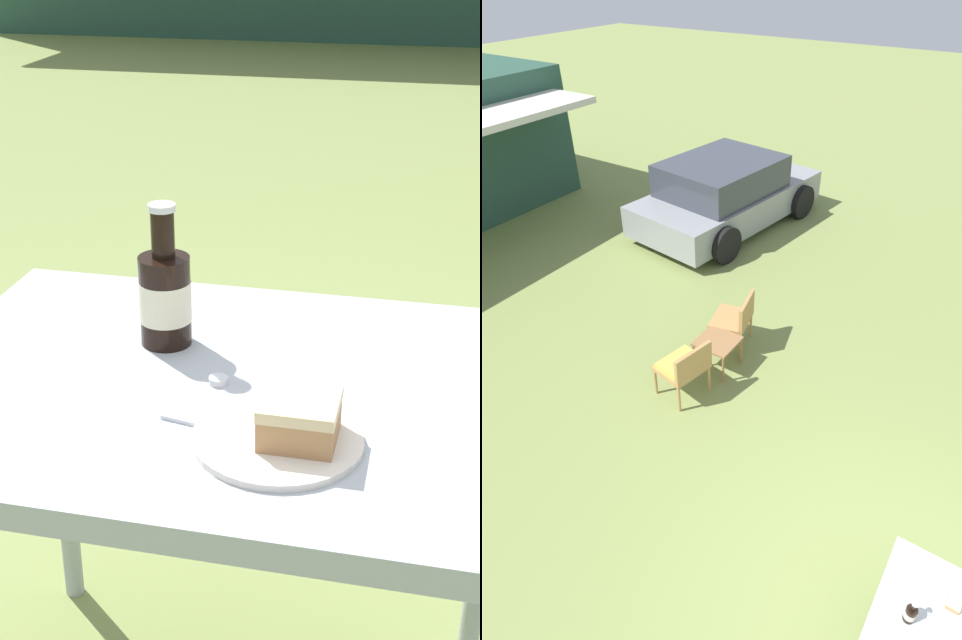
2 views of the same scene
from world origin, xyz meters
TOP-DOWN VIEW (x-y plane):
  - parked_car at (5.78, 5.34)m, footprint 4.16×2.51m
  - wicker_chair_cushioned at (1.42, 3.19)m, footprint 0.65×0.60m
  - wicker_chair_plain at (2.60, 3.17)m, footprint 0.66×0.61m
  - garden_side_table at (2.08, 3.14)m, footprint 0.50×0.51m
  - patio_table at (0.00, 0.00)m, footprint 0.92×0.69m
  - cake_on_plate at (0.12, -0.15)m, footprint 0.22×0.22m
  - cola_bottle_near at (-0.12, 0.10)m, footprint 0.08×0.08m
  - fork at (0.04, -0.14)m, footprint 0.19×0.05m
  - loose_bottle_cap at (-0.01, -0.01)m, footprint 0.03×0.03m

SIDE VIEW (x-z plane):
  - garden_side_table at x=2.08m, z-range 0.17..0.62m
  - wicker_chair_plain at x=2.60m, z-range 0.08..0.88m
  - wicker_chair_cushioned at x=1.42m, z-range 0.08..0.88m
  - parked_car at x=5.78m, z-range -0.02..1.34m
  - patio_table at x=0.00m, z-range 0.30..1.04m
  - fork at x=0.04m, z-range 0.74..0.75m
  - loose_bottle_cap at x=-0.01m, z-range 0.74..0.75m
  - cake_on_plate at x=0.12m, z-range 0.73..0.80m
  - cola_bottle_near at x=-0.12m, z-range 0.71..0.94m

